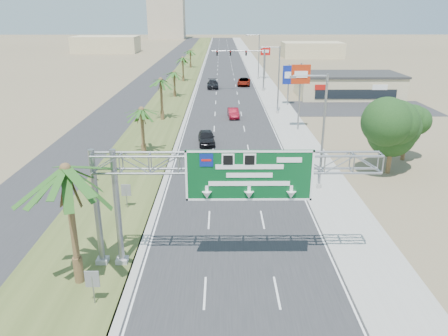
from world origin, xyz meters
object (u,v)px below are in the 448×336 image
(car_left_lane, at_px, (206,138))
(pole_sign_blue, at_px, (289,76))
(car_mid_lane, at_px, (233,113))
(car_right_lane, at_px, (244,82))
(pole_sign_red_far, at_px, (265,53))
(palm_near, at_px, (65,170))
(store_building, at_px, (348,86))
(pole_sign_red_near, at_px, (301,78))
(signal_mast, at_px, (253,66))
(car_far, at_px, (213,84))
(sign_gantry, at_px, (222,172))

(car_left_lane, bearing_deg, pole_sign_blue, 55.54)
(car_left_lane, bearing_deg, car_mid_lane, 70.56)
(car_right_lane, distance_m, pole_sign_red_far, 11.73)
(palm_near, distance_m, store_building, 66.04)
(palm_near, bearing_deg, pole_sign_red_near, 62.05)
(signal_mast, height_order, car_mid_lane, signal_mast)
(signal_mast, xyz_separation_m, car_far, (-7.94, 3.80, -4.04))
(palm_near, distance_m, car_left_lane, 29.32)
(car_mid_lane, xyz_separation_m, pole_sign_blue, (9.27, 8.99, 4.09))
(car_mid_lane, xyz_separation_m, car_right_lane, (3.03, 29.66, 0.08))
(store_building, xyz_separation_m, car_mid_lane, (-21.29, -16.50, -1.30))
(pole_sign_red_near, distance_m, pole_sign_red_far, 46.08)
(car_left_lane, bearing_deg, pole_sign_red_near, 23.39)
(store_building, relative_size, pole_sign_red_near, 2.08)
(car_left_lane, xyz_separation_m, car_right_lane, (6.55, 43.22, -0.01))
(store_building, bearing_deg, car_mid_lane, -142.23)
(pole_sign_blue, bearing_deg, pole_sign_red_far, 91.89)
(pole_sign_red_near, bearing_deg, palm_near, -117.95)
(car_right_lane, bearing_deg, signal_mast, -73.79)
(car_left_lane, distance_m, car_mid_lane, 14.01)
(sign_gantry, distance_m, car_far, 66.08)
(car_far, bearing_deg, pole_sign_red_near, -72.28)
(car_left_lane, height_order, car_right_lane, car_left_lane)
(signal_mast, xyz_separation_m, car_left_lane, (-7.98, -36.03, -4.06))
(store_building, relative_size, car_mid_lane, 4.24)
(sign_gantry, bearing_deg, signal_mast, 84.26)
(car_right_lane, bearing_deg, store_building, -30.83)
(car_right_lane, relative_size, pole_sign_red_near, 0.64)
(signal_mast, height_order, car_left_lane, signal_mast)
(palm_near, relative_size, pole_sign_red_near, 0.96)
(car_far, bearing_deg, car_right_lane, 25.83)
(car_left_lane, distance_m, pole_sign_blue, 26.23)
(car_mid_lane, distance_m, car_far, 26.50)
(sign_gantry, height_order, car_far, sign_gantry)
(sign_gantry, distance_m, car_left_lane, 26.60)
(car_right_lane, height_order, pole_sign_blue, pole_sign_blue)
(palm_near, xyz_separation_m, store_building, (31.20, 58.00, -4.93))
(palm_near, height_order, pole_sign_blue, palm_near)
(palm_near, relative_size, car_far, 1.49)
(car_left_lane, relative_size, car_right_lane, 0.83)
(signal_mast, relative_size, pole_sign_blue, 1.53)
(car_right_lane, height_order, pole_sign_red_far, pole_sign_red_far)
(car_mid_lane, relative_size, pole_sign_red_far, 0.57)
(car_left_lane, bearing_deg, palm_near, -107.80)
(store_building, bearing_deg, palm_near, -118.28)
(sign_gantry, distance_m, car_mid_lane, 39.98)
(sign_gantry, height_order, car_left_lane, sign_gantry)
(sign_gantry, height_order, pole_sign_red_far, sign_gantry)
(sign_gantry, height_order, car_mid_lane, sign_gantry)
(sign_gantry, bearing_deg, palm_near, -166.68)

